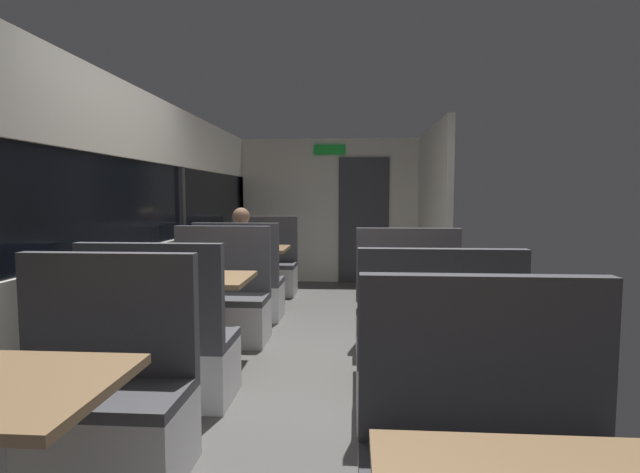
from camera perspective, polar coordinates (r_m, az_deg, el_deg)
The scene contains 17 objects.
ground_plane at distance 3.96m, azimuth -2.12°, elevation -16.05°, with size 3.30×9.20×0.02m, color #514F4C.
carriage_window_panel_left at distance 4.13m, azimuth -22.65°, elevation 0.40°, with size 0.09×8.48×2.30m.
carriage_end_bulkhead at distance 7.88m, azimuth 1.54°, elevation 2.91°, with size 2.90×0.11×2.30m.
carriage_aisle_panel_right at distance 6.76m, azimuth 12.97°, elevation 2.58°, with size 0.08×2.40×2.30m, color beige.
bench_near_window_facing_entry at distance 2.84m, azimuth -24.77°, elevation -17.82°, with size 0.95×0.50×1.10m.
dining_table_mid_window at distance 4.13m, azimuth -14.41°, elevation -5.94°, with size 0.90×0.70×0.74m.
bench_mid_window_facing_end at distance 3.57m, azimuth -17.94°, elevation -12.89°, with size 0.95×0.50×1.10m.
bench_mid_window_facing_entry at distance 4.84m, azimuth -11.70°, elevation -8.05°, with size 0.95×0.50×1.10m.
dining_table_far_window at distance 6.29m, azimuth -7.90°, elevation -2.17°, with size 0.90×0.70×0.74m.
bench_far_window_facing_end at distance 5.66m, azimuth -9.33°, elevation -6.15°, with size 0.95×0.50×1.10m.
bench_far_window_facing_entry at distance 7.01m, azimuth -6.69°, elevation -4.01°, with size 0.95×0.50×1.10m.
dining_table_rear_aisle at distance 3.76m, azimuth 11.61°, elevation -6.95°, with size 0.90×0.70×0.74m.
bench_rear_aisle_facing_end at distance 3.17m, azimuth 13.22°, elevation -15.03°, with size 0.95×0.50×1.10m.
bench_rear_aisle_facing_entry at distance 4.50m, azimuth 10.35°, elevation -9.02°, with size 0.95×0.50×1.10m.
seated_passenger at distance 5.69m, azimuth -9.19°, elevation -3.95°, with size 0.47×0.55×1.26m.
coffee_cup_primary at distance 3.57m, azimuth 10.40°, elevation -5.17°, with size 0.07×0.07×0.09m.
coffee_cup_secondary at distance 4.05m, azimuth -14.83°, elevation -4.05°, with size 0.07×0.07×0.09m.
Camera 1 is at (0.40, -3.68, 1.40)m, focal length 27.44 mm.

